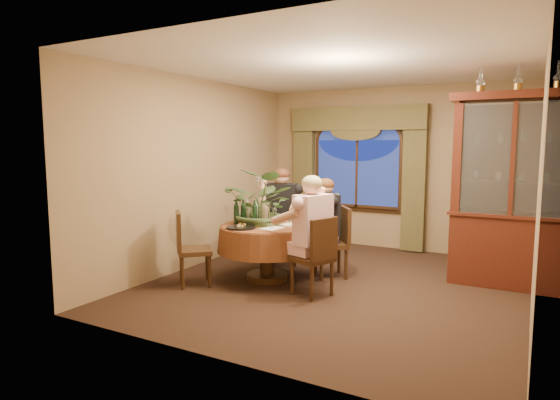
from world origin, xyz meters
The scene contains 36 objects.
floor centered at (0.00, 0.00, 0.00)m, with size 5.00×5.00×0.00m, color black.
wall_back centered at (0.00, 2.50, 1.40)m, with size 4.50×4.50×0.00m, color #8F7654.
wall_right centered at (2.25, 0.00, 1.40)m, with size 5.00×5.00×0.00m, color #8F7654.
ceiling centered at (0.00, 0.00, 2.80)m, with size 5.00×5.00×0.00m, color white.
window centered at (-0.60, 2.43, 1.30)m, with size 1.62×0.10×1.32m, color navy, non-canonical shape.
arched_transom centered at (-0.60, 2.43, 2.08)m, with size 1.60×0.06×0.44m, color navy, non-canonical shape.
drapery_left centered at (-1.63, 2.38, 1.18)m, with size 0.38×0.14×2.32m, color #4C4728.
drapery_right centered at (0.43, 2.38, 1.18)m, with size 0.38×0.14×2.32m, color #4C4728.
swag_valance centered at (-0.60, 2.35, 2.28)m, with size 2.45×0.16×0.42m, color #4C4728, non-canonical shape.
dining_table centered at (-0.91, -0.25, 0.38)m, with size 1.34×1.34×0.75m, color maroon.
china_cabinet centered at (1.96, 1.01, 1.24)m, with size 1.52×0.60×2.47m, color #3A150D.
oil_lamp_left centered at (1.53, 1.01, 2.64)m, with size 0.11×0.11×0.34m, color #A5722D, non-canonical shape.
oil_lamp_center centered at (1.96, 1.01, 2.64)m, with size 0.11×0.11×0.34m, color #A5722D, non-canonical shape.
oil_lamp_right centered at (2.39, 1.01, 2.64)m, with size 0.11×0.11×0.34m, color #A5722D, non-canonical shape.
chair_right centered at (-0.10, -0.56, 0.48)m, with size 0.42×0.42×0.96m, color black.
chair_back_right centered at (-0.21, 0.29, 0.48)m, with size 0.42×0.42×0.96m, color black.
chair_back centered at (-1.09, 0.68, 0.48)m, with size 0.42×0.42×0.96m, color black.
chair_front_left centered at (-1.61, -0.91, 0.48)m, with size 0.42×0.42×0.96m, color black.
person_pink centered at (-0.11, -0.52, 0.73)m, with size 0.52×0.48×1.46m, color #F0BFCA, non-canonical shape.
person_back centered at (-1.16, 0.62, 0.74)m, with size 0.53×0.48×1.47m, color black, non-canonical shape.
person_scarf centered at (-0.28, 0.32, 0.69)m, with size 0.49×0.45×1.37m, color black, non-canonical shape.
stoneware_vase centered at (-1.00, -0.15, 0.89)m, with size 0.15×0.15×0.28m, color #9D8163, non-canonical shape.
centerpiece_plant centered at (-1.02, -0.17, 1.38)m, with size 1.00×1.11×0.86m, color #405C33.
olive_bowl centered at (-0.85, -0.31, 0.78)m, with size 0.17×0.17×0.05m, color #4F582F.
cheese_platter centered at (-1.08, -0.62, 0.76)m, with size 0.38×0.38×0.02m, color black.
wine_bottle_0 centered at (-1.09, -0.28, 0.92)m, with size 0.07×0.07×0.33m, color black.
wine_bottle_1 centered at (-1.33, -0.36, 0.92)m, with size 0.07×0.07×0.33m, color black.
wine_bottle_2 centered at (-1.29, -0.14, 0.92)m, with size 0.07×0.07×0.33m, color tan.
wine_bottle_3 centered at (-1.27, -0.28, 0.92)m, with size 0.07×0.07×0.33m, color black.
wine_bottle_4 centered at (-1.12, -0.20, 0.92)m, with size 0.07×0.07×0.33m, color tan.
wine_bottle_5 centered at (-1.17, -0.08, 0.92)m, with size 0.07×0.07×0.33m, color black.
tasting_paper_0 centered at (-0.72, -0.44, 0.75)m, with size 0.21×0.30×0.00m, color white.
tasting_paper_1 centered at (-0.63, -0.05, 0.75)m, with size 0.21×0.30×0.00m, color white.
wine_glass_person_pink centered at (-0.49, -0.39, 0.84)m, with size 0.07×0.07×0.18m, color silver, non-canonical shape.
wine_glass_person_back centered at (-1.03, 0.18, 0.84)m, with size 0.07×0.07×0.18m, color silver, non-canonical shape.
wine_glass_person_scarf centered at (-0.58, 0.05, 0.84)m, with size 0.07×0.07×0.18m, color silver, non-canonical shape.
Camera 1 is at (2.21, -5.59, 1.83)m, focal length 30.00 mm.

